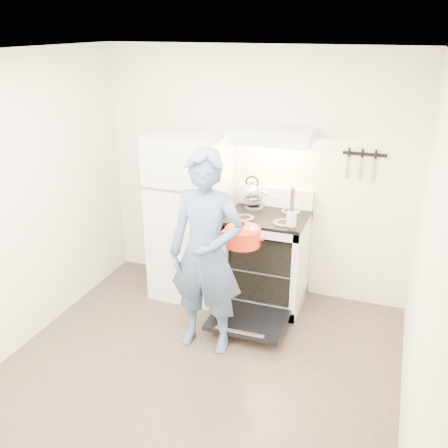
% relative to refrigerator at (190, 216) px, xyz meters
% --- Properties ---
extents(floor, '(3.60, 3.60, 0.00)m').
position_rel_refrigerator_xyz_m(floor, '(0.58, -1.45, -0.85)').
color(floor, '#4B3E35').
rests_on(floor, ground).
extents(back_wall, '(3.20, 0.02, 2.50)m').
position_rel_refrigerator_xyz_m(back_wall, '(0.58, 0.35, 0.40)').
color(back_wall, '#EFE6CA').
rests_on(back_wall, ground).
extents(refrigerator, '(0.70, 0.70, 1.70)m').
position_rel_refrigerator_xyz_m(refrigerator, '(0.00, 0.00, 0.00)').
color(refrigerator, white).
rests_on(refrigerator, floor).
extents(stove_body, '(0.76, 0.65, 0.92)m').
position_rel_refrigerator_xyz_m(stove_body, '(0.81, 0.02, -0.39)').
color(stove_body, white).
rests_on(stove_body, floor).
extents(cooktop, '(0.76, 0.65, 0.03)m').
position_rel_refrigerator_xyz_m(cooktop, '(0.81, 0.02, 0.09)').
color(cooktop, black).
rests_on(cooktop, stove_body).
extents(backsplash, '(0.76, 0.07, 0.20)m').
position_rel_refrigerator_xyz_m(backsplash, '(0.81, 0.31, 0.20)').
color(backsplash, white).
rests_on(backsplash, cooktop).
extents(oven_door, '(0.70, 0.54, 0.04)m').
position_rel_refrigerator_xyz_m(oven_door, '(0.81, -0.57, -0.72)').
color(oven_door, black).
rests_on(oven_door, floor).
extents(oven_rack, '(0.60, 0.52, 0.01)m').
position_rel_refrigerator_xyz_m(oven_rack, '(0.81, 0.02, -0.41)').
color(oven_rack, slate).
rests_on(oven_rack, stove_body).
extents(range_hood, '(0.76, 0.50, 0.12)m').
position_rel_refrigerator_xyz_m(range_hood, '(0.81, 0.10, 0.86)').
color(range_hood, white).
rests_on(range_hood, back_wall).
extents(knife_strip, '(0.40, 0.02, 0.03)m').
position_rel_refrigerator_xyz_m(knife_strip, '(1.63, 0.33, 0.70)').
color(knife_strip, black).
rests_on(knife_strip, back_wall).
extents(pizza_stone, '(0.33, 0.33, 0.02)m').
position_rel_refrigerator_xyz_m(pizza_stone, '(0.78, 0.09, -0.40)').
color(pizza_stone, '#93744E').
rests_on(pizza_stone, oven_rack).
extents(tea_kettle, '(0.26, 0.21, 0.31)m').
position_rel_refrigerator_xyz_m(tea_kettle, '(0.58, 0.24, 0.26)').
color(tea_kettle, silver).
rests_on(tea_kettle, cooktop).
extents(utensil_jar, '(0.11, 0.11, 0.13)m').
position_rel_refrigerator_xyz_m(utensil_jar, '(1.10, -0.24, 0.20)').
color(utensil_jar, silver).
rests_on(utensil_jar, cooktop).
extents(person, '(0.65, 0.43, 1.78)m').
position_rel_refrigerator_xyz_m(person, '(0.52, -0.87, 0.04)').
color(person, '#384975').
rests_on(person, floor).
extents(dutch_oven, '(0.38, 0.31, 0.24)m').
position_rel_refrigerator_xyz_m(dutch_oven, '(0.75, -0.60, 0.12)').
color(dutch_oven, red).
rests_on(dutch_oven, person).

